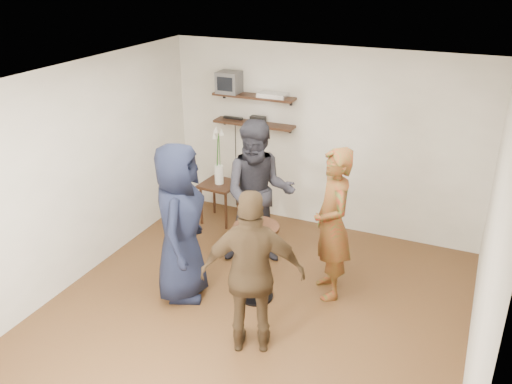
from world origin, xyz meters
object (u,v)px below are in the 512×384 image
at_px(person_plaid, 332,224).
at_px(person_brown, 253,274).
at_px(dvd_deck, 273,95).
at_px(person_navy, 180,223).
at_px(person_dark, 259,194).
at_px(radio, 258,120).
at_px(drinks_table, 256,252).
at_px(side_table, 219,190).
at_px(crt_monitor, 229,82).

distance_m(person_plaid, person_brown, 1.32).
relative_size(dvd_deck, person_navy, 0.21).
relative_size(dvd_deck, person_dark, 0.21).
bearing_deg(radio, person_brown, -67.27).
height_order(person_dark, person_brown, person_dark).
bearing_deg(person_plaid, drinks_table, -90.00).
distance_m(person_navy, person_brown, 1.26).
height_order(person_plaid, person_navy, person_navy).
xyz_separation_m(drinks_table, person_navy, (-0.82, -0.27, 0.33)).
bearing_deg(side_table, radio, 40.65).
bearing_deg(person_navy, side_table, -3.70).
bearing_deg(crt_monitor, person_navy, -78.09).
height_order(crt_monitor, side_table, crt_monitor).
xyz_separation_m(crt_monitor, drinks_table, (1.29, -1.99, -1.42)).
xyz_separation_m(person_navy, person_brown, (1.13, -0.53, -0.07)).
relative_size(person_dark, person_navy, 1.01).
xyz_separation_m(drinks_table, person_plaid, (0.74, 0.45, 0.30)).
bearing_deg(drinks_table, person_plaid, 31.19).
bearing_deg(radio, crt_monitor, 180.00).
relative_size(crt_monitor, dvd_deck, 0.80).
distance_m(dvd_deck, person_brown, 3.12).
distance_m(drinks_table, person_plaid, 0.91).
distance_m(side_table, person_plaid, 2.38).
distance_m(crt_monitor, side_table, 1.56).
relative_size(person_dark, person_brown, 1.09).
bearing_deg(dvd_deck, person_plaid, -48.54).
height_order(crt_monitor, person_navy, crt_monitor).
relative_size(drinks_table, person_plaid, 0.52).
distance_m(drinks_table, person_navy, 0.92).
height_order(side_table, person_dark, person_dark).
distance_m(radio, person_dark, 1.42).
bearing_deg(crt_monitor, person_brown, -60.00).
xyz_separation_m(crt_monitor, person_plaid, (2.03, -1.54, -1.12)).
relative_size(crt_monitor, person_plaid, 0.18).
relative_size(crt_monitor, person_navy, 0.17).
xyz_separation_m(side_table, person_plaid, (2.04, -1.16, 0.39)).
xyz_separation_m(person_plaid, person_dark, (-1.06, 0.35, 0.04)).
xyz_separation_m(person_dark, person_brown, (0.64, -1.60, -0.08)).
xyz_separation_m(dvd_deck, person_brown, (0.94, -2.79, -1.03)).
height_order(person_dark, person_navy, person_dark).
distance_m(side_table, person_navy, 1.98).
bearing_deg(person_dark, radio, 92.31).
bearing_deg(person_brown, drinks_table, -90.00).
xyz_separation_m(dvd_deck, person_dark, (0.31, -1.19, -0.96)).
bearing_deg(person_dark, person_brown, -90.16).
bearing_deg(person_navy, person_brown, -133.33).
distance_m(crt_monitor, person_navy, 2.55).
relative_size(side_table, person_dark, 0.32).
relative_size(dvd_deck, radio, 1.82).
relative_size(crt_monitor, person_dark, 0.17).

